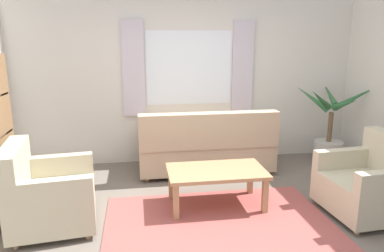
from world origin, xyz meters
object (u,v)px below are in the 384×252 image
(armchair_left, at_px, (46,194))
(armchair_right, at_px, (371,184))
(couch, at_px, (206,147))
(coffee_table, at_px, (216,174))
(potted_plant, at_px, (329,135))

(armchair_left, relative_size, armchair_right, 1.04)
(couch, relative_size, armchair_left, 2.04)
(couch, relative_size, armchair_right, 2.13)
(couch, relative_size, coffee_table, 1.73)
(couch, xyz_separation_m, armchair_right, (1.51, -1.55, -0.01))
(armchair_left, bearing_deg, potted_plant, -76.83)
(armchair_left, distance_m, armchair_right, 3.41)
(couch, bearing_deg, potted_plant, -177.51)
(potted_plant, bearing_deg, armchair_left, -160.16)
(couch, bearing_deg, coffee_table, 85.07)
(couch, relative_size, potted_plant, 1.52)
(coffee_table, bearing_deg, potted_plant, 30.14)
(armchair_left, xyz_separation_m, armchair_right, (3.40, -0.26, 0.00))
(armchair_left, height_order, coffee_table, armchair_left)
(armchair_left, bearing_deg, coffee_table, -90.31)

